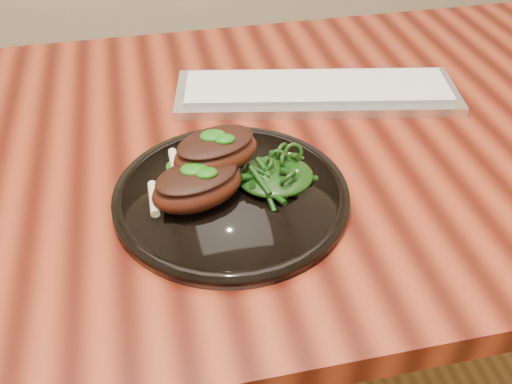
# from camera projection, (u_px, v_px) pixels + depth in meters

# --- Properties ---
(desk) EXTENTS (1.60, 0.80, 0.75)m
(desk) POSITION_uv_depth(u_px,v_px,m) (235.00, 183.00, 0.90)
(desk) COLOR #380D07
(desk) RESTS_ON ground
(plate) EXTENTS (0.30, 0.30, 0.02)m
(plate) POSITION_uv_depth(u_px,v_px,m) (231.00, 196.00, 0.73)
(plate) COLOR black
(plate) RESTS_ON desk
(lamb_chop_front) EXTENTS (0.14, 0.11, 0.05)m
(lamb_chop_front) POSITION_uv_depth(u_px,v_px,m) (197.00, 185.00, 0.69)
(lamb_chop_front) COLOR #3C150B
(lamb_chop_front) RESTS_ON plate
(lamb_chop_back) EXTENTS (0.13, 0.11, 0.05)m
(lamb_chop_back) POSITION_uv_depth(u_px,v_px,m) (215.00, 151.00, 0.72)
(lamb_chop_back) COLOR #3C150B
(lamb_chop_back) RESTS_ON plate
(herb_smear) EXTENTS (0.08, 0.05, 0.00)m
(herb_smear) POSITION_uv_depth(u_px,v_px,m) (195.00, 164.00, 0.77)
(herb_smear) COLOR #0A4307
(herb_smear) RESTS_ON plate
(greens_heap) EXTENTS (0.10, 0.09, 0.04)m
(greens_heap) POSITION_uv_depth(u_px,v_px,m) (275.00, 172.00, 0.73)
(greens_heap) COLOR black
(greens_heap) RESTS_ON plate
(keyboard) EXTENTS (0.48, 0.22, 0.02)m
(keyboard) POSITION_uv_depth(u_px,v_px,m) (317.00, 91.00, 0.94)
(keyboard) COLOR silver
(keyboard) RESTS_ON desk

